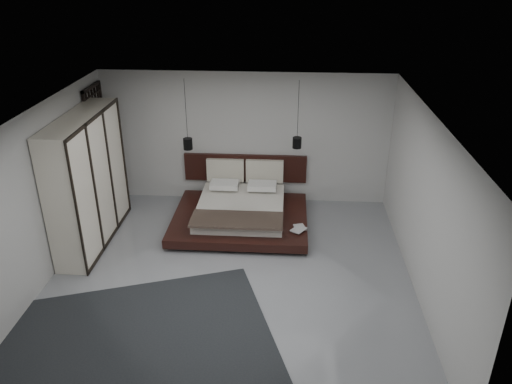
# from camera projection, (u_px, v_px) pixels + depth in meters

# --- Properties ---
(floor) EXTENTS (6.00, 6.00, 0.00)m
(floor) POSITION_uv_depth(u_px,v_px,m) (231.00, 277.00, 8.36)
(floor) COLOR gray
(floor) RESTS_ON ground
(ceiling) EXTENTS (6.00, 6.00, 0.00)m
(ceiling) POSITION_uv_depth(u_px,v_px,m) (227.00, 116.00, 7.16)
(ceiling) COLOR white
(ceiling) RESTS_ON wall_back
(wall_back) EXTENTS (6.00, 0.00, 6.00)m
(wall_back) POSITION_uv_depth(u_px,v_px,m) (246.00, 139.00, 10.46)
(wall_back) COLOR #B7B7B4
(wall_back) RESTS_ON floor
(wall_front) EXTENTS (6.00, 0.00, 6.00)m
(wall_front) POSITION_uv_depth(u_px,v_px,m) (194.00, 335.00, 5.06)
(wall_front) COLOR #B7B7B4
(wall_front) RESTS_ON floor
(wall_left) EXTENTS (0.00, 6.00, 6.00)m
(wall_left) POSITION_uv_depth(u_px,v_px,m) (42.00, 197.00, 7.94)
(wall_left) COLOR #B7B7B4
(wall_left) RESTS_ON floor
(wall_right) EXTENTS (0.00, 6.00, 6.00)m
(wall_right) POSITION_uv_depth(u_px,v_px,m) (425.00, 209.00, 7.58)
(wall_right) COLOR #B7B7B4
(wall_right) RESTS_ON floor
(lattice_screen) EXTENTS (0.05, 0.90, 2.60)m
(lattice_screen) POSITION_uv_depth(u_px,v_px,m) (100.00, 149.00, 10.19)
(lattice_screen) COLOR black
(lattice_screen) RESTS_ON floor
(bed) EXTENTS (2.62, 2.33, 1.05)m
(bed) POSITION_uv_depth(u_px,v_px,m) (241.00, 210.00, 9.97)
(bed) COLOR black
(bed) RESTS_ON floor
(book_lower) EXTENTS (0.26, 0.31, 0.02)m
(book_lower) POSITION_uv_depth(u_px,v_px,m) (295.00, 228.00, 9.34)
(book_lower) COLOR #99724C
(book_lower) RESTS_ON bed
(book_upper) EXTENTS (0.34, 0.36, 0.02)m
(book_upper) POSITION_uv_depth(u_px,v_px,m) (294.00, 228.00, 9.31)
(book_upper) COLOR #99724C
(book_upper) RESTS_ON book_lower
(pendant_left) EXTENTS (0.18, 0.18, 1.41)m
(pendant_left) POSITION_uv_depth(u_px,v_px,m) (188.00, 144.00, 9.86)
(pendant_left) COLOR black
(pendant_left) RESTS_ON ceiling
(pendant_right) EXTENTS (0.18, 0.18, 1.33)m
(pendant_right) POSITION_uv_depth(u_px,v_px,m) (297.00, 142.00, 9.70)
(pendant_right) COLOR black
(pendant_right) RESTS_ON ceiling
(wardrobe) EXTENTS (0.58, 2.46, 2.41)m
(wardrobe) POSITION_uv_depth(u_px,v_px,m) (88.00, 181.00, 8.99)
(wardrobe) COLOR #EEE5CF
(wardrobe) RESTS_ON floor
(rug) EXTENTS (4.58, 3.89, 0.02)m
(rug) POSITION_uv_depth(u_px,v_px,m) (131.00, 345.00, 6.90)
(rug) COLOR black
(rug) RESTS_ON floor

